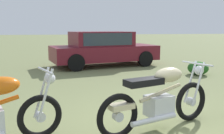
% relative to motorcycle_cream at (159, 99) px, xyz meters
% --- Properties ---
extents(ground_plane, '(120.00, 120.00, 0.00)m').
position_rel_motorcycle_cream_xyz_m(ground_plane, '(0.07, -0.04, -0.49)').
color(ground_plane, olive).
extents(motorcycle_cream, '(2.05, 0.96, 1.02)m').
position_rel_motorcycle_cream_xyz_m(motorcycle_cream, '(0.00, 0.00, 0.00)').
color(motorcycle_cream, black).
rests_on(motorcycle_cream, ground).
extents(car_burgundy, '(4.62, 2.69, 1.43)m').
position_rel_motorcycle_cream_xyz_m(car_burgundy, '(0.22, 6.77, 0.31)').
color(car_burgundy, maroon).
rests_on(car_burgundy, ground).
extents(shrub_low, '(0.68, 0.73, 0.45)m').
position_rel_motorcycle_cream_xyz_m(shrub_low, '(3.07, 4.13, -0.26)').
color(shrub_low, '#235C1E').
rests_on(shrub_low, ground).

